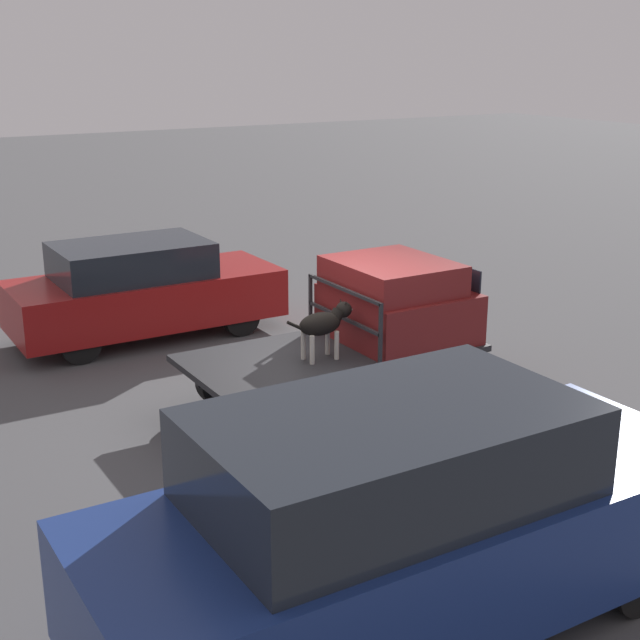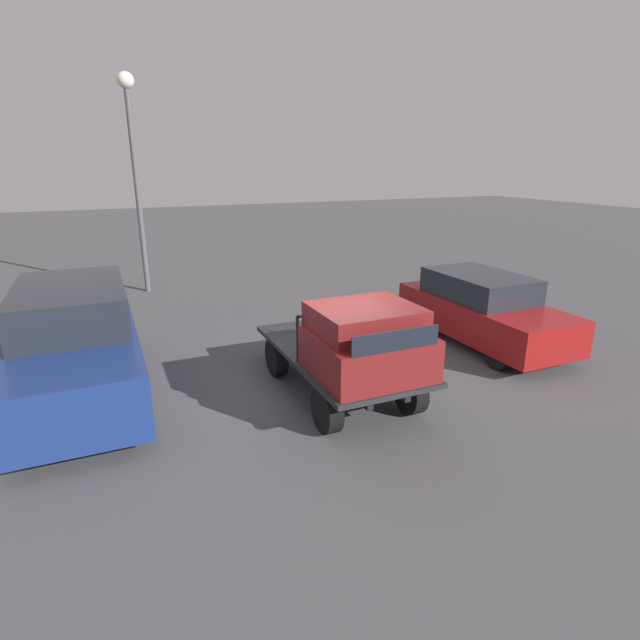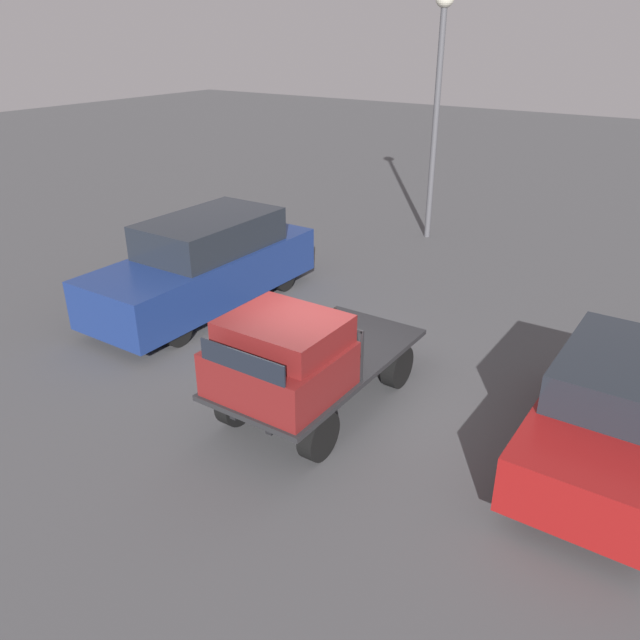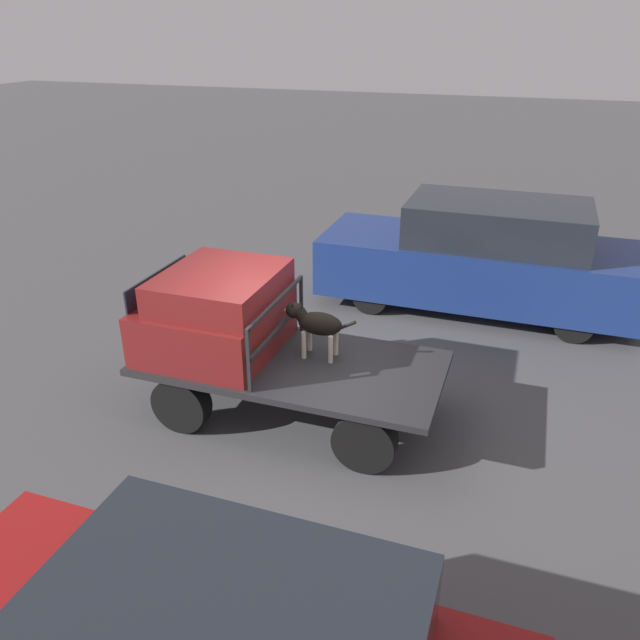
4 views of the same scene
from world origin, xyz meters
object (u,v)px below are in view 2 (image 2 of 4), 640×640
at_px(flatbed_truck, 338,362).
at_px(parked_pickup_far, 76,342).
at_px(dog, 322,324).
at_px(parked_sedan, 482,309).
at_px(light_pole_near, 133,150).

distance_m(flatbed_truck, parked_pickup_far, 4.59).
xyz_separation_m(flatbed_truck, dog, (-0.23, -0.22, 0.67)).
relative_size(dog, parked_pickup_far, 0.18).
relative_size(flatbed_truck, parked_sedan, 0.89).
distance_m(parked_sedan, light_pole_near, 10.81).
xyz_separation_m(parked_sedan, parked_pickup_far, (-0.84, -8.24, 0.16)).
distance_m(dog, light_pole_near, 9.51).
distance_m(parked_pickup_far, light_pole_near, 8.06).
bearing_deg(parked_sedan, parked_pickup_far, -93.83).
xyz_separation_m(dog, light_pole_near, (-8.76, -2.15, 3.00)).
relative_size(dog, light_pole_near, 0.15).
relative_size(parked_sedan, light_pole_near, 0.67).
distance_m(parked_sedan, parked_pickup_far, 8.29).
height_order(parked_pickup_far, light_pole_near, light_pole_near).
height_order(flatbed_truck, light_pole_near, light_pole_near).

